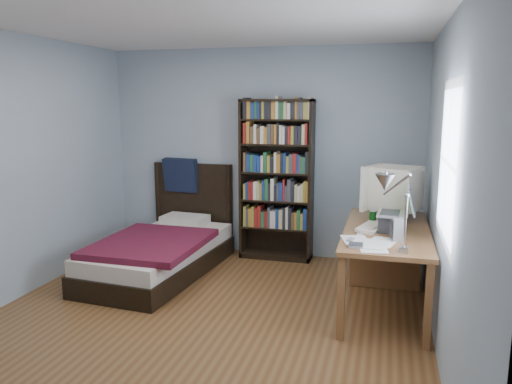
# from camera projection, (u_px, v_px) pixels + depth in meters

# --- Properties ---
(room) EXTENTS (4.20, 4.24, 2.50)m
(room) POSITION_uv_depth(u_px,v_px,m) (201.00, 178.00, 4.05)
(room) COLOR brown
(room) RESTS_ON ground
(desk) EXTENTS (0.75, 1.66, 0.73)m
(desk) POSITION_uv_depth(u_px,v_px,m) (386.00, 248.00, 5.00)
(desk) COLOR brown
(desk) RESTS_ON floor
(crt_monitor) EXTENTS (0.61, 0.56, 0.52)m
(crt_monitor) POSITION_uv_depth(u_px,v_px,m) (393.00, 189.00, 4.87)
(crt_monitor) COLOR beige
(crt_monitor) RESTS_ON desk
(laptop) EXTENTS (0.34, 0.35, 0.41)m
(laptop) POSITION_uv_depth(u_px,v_px,m) (394.00, 219.00, 4.40)
(laptop) COLOR #2D2D30
(laptop) RESTS_ON desk
(desk_lamp) EXTENTS (0.26, 0.57, 0.68)m
(desk_lamp) POSITION_uv_depth(u_px,v_px,m) (389.00, 191.00, 3.35)
(desk_lamp) COLOR #99999E
(desk_lamp) RESTS_ON desk
(keyboard) EXTENTS (0.30, 0.47, 0.04)m
(keyboard) POSITION_uv_depth(u_px,v_px,m) (372.00, 227.00, 4.52)
(keyboard) COLOR beige
(keyboard) RESTS_ON desk
(speaker) EXTENTS (0.11, 0.11, 0.19)m
(speaker) POSITION_uv_depth(u_px,v_px,m) (398.00, 230.00, 4.11)
(speaker) COLOR gray
(speaker) RESTS_ON desk
(soda_can) EXTENTS (0.07, 0.07, 0.12)m
(soda_can) POSITION_uv_depth(u_px,v_px,m) (373.00, 217.00, 4.70)
(soda_can) COLOR #073407
(soda_can) RESTS_ON desk
(mouse) EXTENTS (0.06, 0.10, 0.03)m
(mouse) POSITION_uv_depth(u_px,v_px,m) (386.00, 220.00, 4.78)
(mouse) COLOR silver
(mouse) RESTS_ON desk
(phone_silver) EXTENTS (0.05, 0.09, 0.02)m
(phone_silver) POSITION_uv_depth(u_px,v_px,m) (360.00, 234.00, 4.31)
(phone_silver) COLOR silver
(phone_silver) RESTS_ON desk
(phone_grey) EXTENTS (0.06, 0.10, 0.02)m
(phone_grey) POSITION_uv_depth(u_px,v_px,m) (350.00, 240.00, 4.11)
(phone_grey) COLOR gray
(phone_grey) RESTS_ON desk
(external_drive) EXTENTS (0.11, 0.11, 0.02)m
(external_drive) POSITION_uv_depth(u_px,v_px,m) (356.00, 246.00, 3.95)
(external_drive) COLOR gray
(external_drive) RESTS_ON desk
(bookshelf) EXTENTS (0.85, 0.30, 1.90)m
(bookshelf) POSITION_uv_depth(u_px,v_px,m) (277.00, 180.00, 5.89)
(bookshelf) COLOR black
(bookshelf) RESTS_ON floor
(bed) EXTENTS (1.13, 2.09, 1.16)m
(bed) POSITION_uv_depth(u_px,v_px,m) (163.00, 248.00, 5.54)
(bed) COLOR black
(bed) RESTS_ON floor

